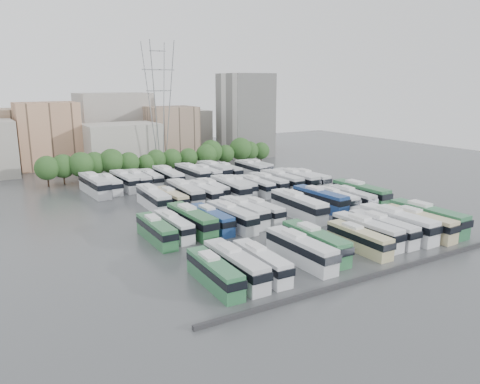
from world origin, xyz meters
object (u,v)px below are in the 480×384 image
bus_r1_s2 (192,220)px  bus_r1_s12 (351,197)px  bus_r3_s3 (138,180)px  bus_r3_s9 (214,170)px  bus_r2_s9 (256,186)px  apartment_tower (245,115)px  bus_r3_s2 (125,180)px  bus_r2_s5 (202,192)px  bus_r3_s1 (110,184)px  bus_r2_s2 (153,198)px  bus_r0_s5 (315,242)px  bus_r3_s5 (168,177)px  bus_r2_s8 (239,186)px  bus_r1_s1 (174,225)px  bus_r0_s7 (359,239)px  bus_r1_s6 (261,210)px  bus_r2_s12 (296,180)px  bus_r3_s8 (206,173)px  bus_r0_s12 (428,217)px  bus_r3_s0 (94,184)px  bus_r3_s4 (151,178)px  bus_r1_s11 (336,199)px  bus_r2_s4 (185,193)px  bus_r1_s8 (298,205)px  bus_r2_s10 (268,183)px  bus_r0_s8 (367,231)px  bus_r0_s10 (397,223)px  electricity_pylon (159,100)px  bus_r3_s10 (227,171)px  bus_r3_s12 (251,168)px  bus_r2_s7 (230,188)px  bus_r2_s11 (281,181)px  bus_r1_s3 (211,219)px  bus_r2_s13 (308,179)px  bus_r0_s2 (261,262)px  bus_r0_s9 (383,228)px  bus_r0_s0 (214,272)px  bus_r0_s4 (301,249)px  bus_r1_s13 (361,193)px  bus_r3_s7 (192,174)px  bus_r1_s4 (232,216)px  bus_r1_s0 (156,230)px

bus_r1_s2 → bus_r1_s12: size_ratio=1.12×
bus_r3_s3 → bus_r3_s9: (19.97, 0.89, 0.10)m
bus_r2_s9 → apartment_tower: bearing=61.4°
apartment_tower → bus_r3_s2: apartment_tower is taller
bus_r2_s5 → bus_r3_s1: 22.74m
bus_r2_s5 → bus_r2_s2: bearing=176.9°
bus_r0_s5 → bus_r3_s5: 52.29m
bus_r2_s8 → bus_r1_s1: bearing=-138.3°
bus_r0_s7 → bus_r1_s6: size_ratio=0.99×
bus_r2_s12 → bus_r3_s8: (-13.28, 17.99, -0.27)m
bus_r2_s8 → bus_r0_s12: bearing=-67.1°
bus_r3_s0 → bus_r3_s2: 7.23m
bus_r3_s4 → bus_r1_s11: bearing=-56.5°
bus_r1_s6 → bus_r2_s8: bearing=68.0°
bus_r1_s2 → bus_r2_s4: size_ratio=0.96×
bus_r1_s8 → bus_r2_s10: bus_r1_s8 is taller
bus_r0_s8 → bus_r3_s3: 56.02m
bus_r0_s10 → bus_r1_s12: bearing=67.6°
electricity_pylon → bus_r3_s10: 27.82m
bus_r0_s10 → bus_r3_s12: size_ratio=1.15×
bus_r0_s5 → bus_r2_s7: (6.47, 34.77, 0.12)m
bus_r1_s6 → bus_r2_s11: (16.92, 17.20, 0.28)m
bus_r1_s12 → bus_r1_s6: bearing=178.8°
bus_r0_s7 → bus_r2_s7: bus_r2_s7 is taller
bus_r1_s3 → bus_r2_s8: size_ratio=0.97×
bus_r1_s12 → bus_r2_s13: bus_r2_s13 is taller
electricity_pylon → bus_r1_s12: size_ratio=2.91×
bus_r2_s7 → bus_r3_s12: size_ratio=1.14×
bus_r1_s12 → bus_r3_s2: 49.53m
bus_r0_s5 → bus_r0_s7: size_ratio=1.13×
bus_r0_s2 → bus_r0_s5: (10.03, 1.76, 0.25)m
bus_r0_s9 → bus_r2_s13: size_ratio=0.97×
bus_r0_s0 → bus_r0_s10: bus_r0_s10 is taller
bus_r0_s5 → bus_r3_s4: (-3.51, 54.23, -0.20)m
bus_r2_s10 → bus_r3_s2: bearing=143.1°
bus_r1_s2 → bus_r3_s12: size_ratio=1.11×
bus_r1_s2 → bus_r1_s6: size_ratio=1.15×
bus_r1_s1 → bus_r1_s11: (33.13, -0.22, 0.05)m
bus_r2_s11 → bus_r2_s4: bearing=179.0°
bus_r0_s10 → bus_r2_s7: 36.22m
bus_r0_s4 → bus_r1_s12: bus_r0_s4 is taller
bus_r1_s12 → bus_r3_s3: (-29.79, 36.79, 0.10)m
bus_r1_s8 → bus_r1_s13: size_ratio=1.03×
bus_r3_s10 → bus_r3_s7: bearing=-177.2°
bus_r1_s4 → bus_r3_s12: (26.27, 35.76, -0.07)m
bus_r0_s8 → bus_r3_s0: bearing=115.5°
bus_r0_s2 → bus_r1_s3: 19.76m
bus_r1_s11 → bus_r3_s0: 50.40m
bus_r1_s0 → bus_r2_s9: 34.80m
bus_r1_s4 → bus_r3_s10: (19.79, 36.40, -0.14)m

